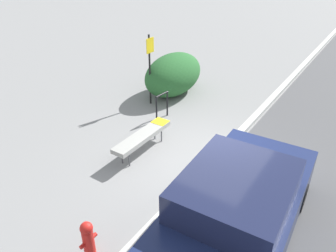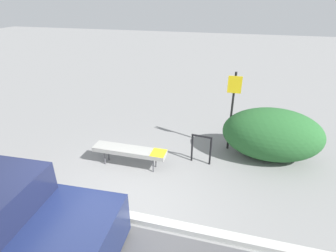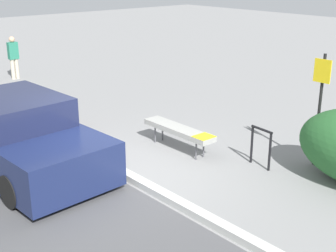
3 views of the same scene
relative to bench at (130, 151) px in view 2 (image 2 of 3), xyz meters
The scene contains 6 objects.
ground_plane 1.83m from the bench, 83.78° to the right, with size 60.00×60.00×0.00m, color gray.
curb 1.81m from the bench, 83.78° to the right, with size 60.00×0.20×0.13m.
bench is the anchor object (origin of this frame).
bike_rack 1.88m from the bench, 19.73° to the left, with size 0.55×0.11×0.83m.
sign_post 3.03m from the bench, 32.52° to the left, with size 0.36×0.08×2.30m.
shrub_hedge 3.82m from the bench, 21.26° to the left, with size 2.62×1.56×1.43m.
Camera 2 is at (2.26, -3.57, 4.07)m, focal length 28.00 mm.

